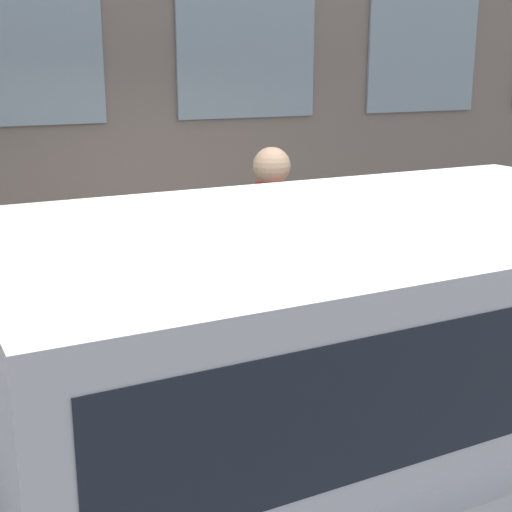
# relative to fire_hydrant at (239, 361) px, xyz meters

# --- Properties ---
(ground_plane) EXTENTS (80.00, 80.00, 0.00)m
(ground_plane) POSITION_rel_fire_hydrant_xyz_m (-0.38, -0.13, -0.55)
(ground_plane) COLOR #38383A
(sidewalk) EXTENTS (2.60, 60.00, 0.14)m
(sidewalk) POSITION_rel_fire_hydrant_xyz_m (0.92, -0.13, -0.48)
(sidewalk) COLOR #A8A093
(sidewalk) RESTS_ON ground_plane
(fire_hydrant) EXTENTS (0.37, 0.47, 0.79)m
(fire_hydrant) POSITION_rel_fire_hydrant_xyz_m (0.00, 0.00, 0.00)
(fire_hydrant) COLOR gold
(fire_hydrant) RESTS_ON sidewalk
(person) EXTENTS (0.42, 0.28, 1.74)m
(person) POSITION_rel_fire_hydrant_xyz_m (0.60, -0.57, 0.64)
(person) COLOR #998466
(person) RESTS_ON sidewalk
(parked_truck_silver_near) EXTENTS (2.03, 5.18, 1.85)m
(parked_truck_silver_near) POSITION_rel_fire_hydrant_xyz_m (-1.58, 0.22, 0.52)
(parked_truck_silver_near) COLOR black
(parked_truck_silver_near) RESTS_ON ground_plane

